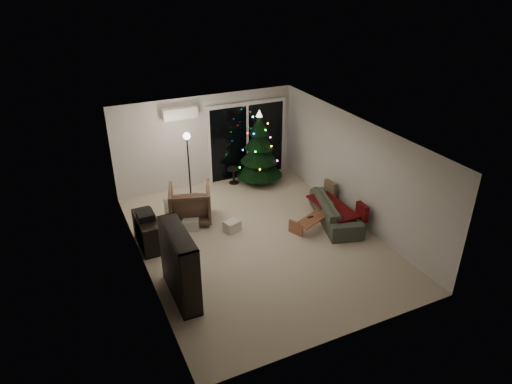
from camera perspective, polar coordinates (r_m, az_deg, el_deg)
room at (r=11.15m, az=-0.94°, el=2.73°), size 6.50×7.51×2.60m
bookshelf at (r=8.42m, az=-10.64°, el=-9.21°), size 0.54×1.42×1.39m
media_cabinet at (r=10.21m, az=-13.40°, el=-4.85°), size 0.42×1.09×0.68m
stereo at (r=10.00m, az=-13.65°, el=-2.85°), size 0.34×0.41×0.15m
armchair at (r=10.92m, az=-8.23°, el=-1.47°), size 1.20×1.22×0.89m
ottoman at (r=11.31m, az=-9.89°, el=-1.91°), size 0.54×0.54×0.41m
cardboard_box_a at (r=10.71m, az=-8.13°, el=-3.99°), size 0.45×0.41×0.26m
cardboard_box_b at (r=10.56m, az=-2.98°, el=-4.26°), size 0.43×0.37×0.25m
side_table at (r=12.75m, az=-2.80°, el=2.06°), size 0.47×0.47×0.45m
floor_lamp at (r=11.41m, az=-8.35°, el=2.63°), size 0.30×0.30×1.89m
sofa at (r=11.02m, az=9.95°, el=-2.26°), size 1.30×2.10×0.57m
sofa_throw at (r=10.91m, az=9.57°, el=-1.79°), size 0.61×1.42×0.05m
cushion_a at (r=11.51m, az=9.26°, el=0.44°), size 0.15×0.39×0.38m
cushion_b at (r=10.60m, az=13.12°, el=-2.42°), size 0.14×0.38×0.38m
coffee_table at (r=10.67m, az=7.47°, el=-3.80°), size 1.17×0.80×0.35m
remote_a at (r=10.51m, az=6.83°, el=-3.12°), size 0.14×0.04×0.02m
remote_b at (r=10.67m, az=7.84°, el=-2.70°), size 0.13×0.08×0.02m
christmas_tree at (r=12.48m, az=0.40°, el=5.61°), size 1.57×1.57×2.09m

